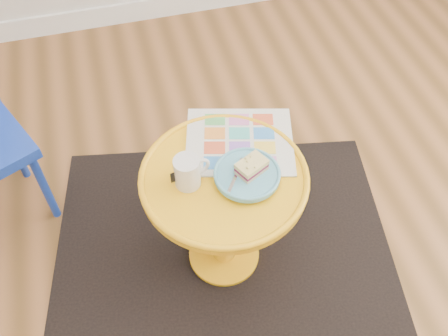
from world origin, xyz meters
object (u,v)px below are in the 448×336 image
object	(u,v)px
side_table	(224,202)
mug	(188,171)
plate	(247,175)
newspaper	(240,141)

from	to	relation	value
side_table	mug	xyz separation A→B (m)	(-0.11, 0.00, 0.20)
side_table	plate	bearing A→B (deg)	-24.28
side_table	mug	world-z (taller)	mug
newspaper	plate	xyz separation A→B (m)	(-0.02, -0.15, 0.02)
mug	plate	xyz separation A→B (m)	(0.18, -0.03, -0.04)
mug	plate	distance (m)	0.18
side_table	mug	size ratio (longest dim) A/B	4.63
newspaper	plate	bearing A→B (deg)	-82.86
plate	newspaper	bearing A→B (deg)	81.75
newspaper	side_table	bearing A→B (deg)	-109.68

